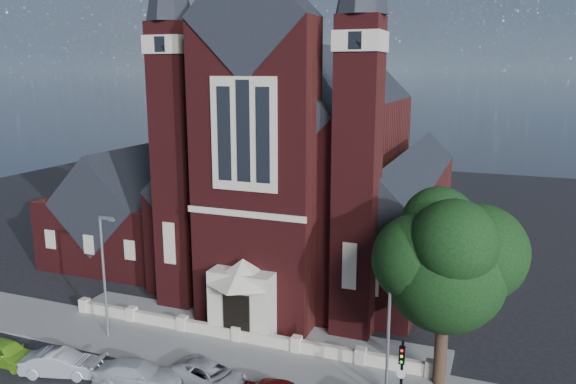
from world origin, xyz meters
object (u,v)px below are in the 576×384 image
(parish_hall, at_px, (134,215))
(street_lamp_right, at_px, (391,314))
(street_tree, at_px, (447,266))
(car_silver_a, at_px, (60,363))
(traffic_signal, at_px, (402,368))
(car_lime_van, at_px, (6,352))
(car_white_suv, at_px, (211,375))
(church, at_px, (319,172))
(street_lamp_left, at_px, (105,270))
(car_silver_b, at_px, (137,374))

(parish_hall, distance_m, street_lamp_right, 29.62)
(parish_hall, bearing_deg, street_tree, -23.26)
(parish_hall, bearing_deg, car_silver_a, -65.60)
(car_silver_a, bearing_deg, street_tree, -89.26)
(traffic_signal, height_order, car_lime_van, traffic_signal)
(street_lamp_right, bearing_deg, car_white_suv, -163.81)
(church, bearing_deg, street_lamp_right, -61.96)
(church, relative_size, car_silver_a, 8.08)
(street_tree, bearing_deg, car_lime_van, -164.74)
(church, distance_m, traffic_signal, 23.94)
(street_lamp_right, distance_m, car_white_suv, 10.29)
(church, relative_size, street_lamp_left, 4.31)
(car_lime_van, height_order, car_silver_b, car_lime_van)
(street_tree, xyz_separation_m, street_lamp_left, (-20.51, -1.71, -2.36))
(street_lamp_right, xyz_separation_m, car_lime_van, (-21.48, -4.84, -3.89))
(traffic_signal, relative_size, car_silver_a, 0.93)
(church, relative_size, parish_hall, 2.86)
(traffic_signal, distance_m, car_silver_a, 18.88)
(church, bearing_deg, traffic_signal, -61.80)
(street_tree, distance_m, street_lamp_left, 20.71)
(street_lamp_right, bearing_deg, traffic_signal, -59.99)
(church, bearing_deg, car_lime_van, -115.60)
(parish_hall, height_order, car_white_suv, parish_hall)
(parish_hall, height_order, street_lamp_right, parish_hall)
(street_lamp_right, relative_size, car_silver_a, 1.87)
(church, bearing_deg, street_tree, -53.83)
(street_tree, height_order, car_silver_a, street_tree)
(street_lamp_left, bearing_deg, car_silver_a, -85.35)
(car_silver_a, bearing_deg, traffic_signal, -97.36)
(church, bearing_deg, parish_hall, -162.84)
(car_lime_van, relative_size, car_silver_b, 0.86)
(parish_hall, xyz_separation_m, street_tree, (28.60, -12.29, 2.95))
(church, bearing_deg, car_white_suv, -87.43)
(car_silver_a, distance_m, car_white_suv, 8.74)
(church, distance_m, parish_hall, 17.26)
(street_lamp_right, xyz_separation_m, car_white_suv, (-9.12, -2.65, -3.95))
(car_silver_b, bearing_deg, parish_hall, 25.09)
(church, xyz_separation_m, car_lime_van, (-11.39, -23.78, -7.48))
(car_lime_van, relative_size, car_silver_a, 0.96)
(traffic_signal, relative_size, car_lime_van, 0.96)
(church, height_order, parish_hall, church)
(church, distance_m, street_lamp_left, 20.84)
(car_silver_b, bearing_deg, car_silver_a, 85.84)
(parish_hall, relative_size, car_silver_a, 2.83)
(traffic_signal, distance_m, car_silver_b, 14.12)
(street_tree, xyz_separation_m, car_silver_a, (-20.13, -6.38, -6.25))
(parish_hall, distance_m, car_silver_a, 20.77)
(parish_hall, bearing_deg, traffic_signal, -29.98)
(church, distance_m, car_lime_van, 27.41)
(street_tree, relative_size, street_lamp_left, 1.32)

